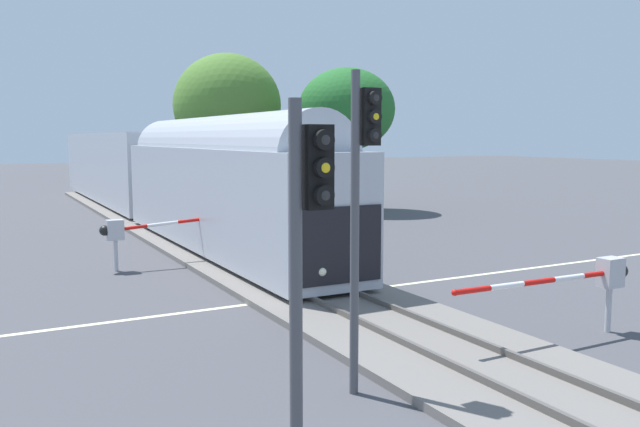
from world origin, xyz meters
The scene contains 10 objects.
ground_plane centered at (0.00, 0.00, 0.00)m, with size 220.00×220.00×0.00m, color #47474C.
road_centre_stripe centered at (0.00, 0.00, 0.00)m, with size 44.00×0.20×0.01m.
railway_track centered at (0.00, 0.00, 0.10)m, with size 4.40×80.00×0.32m.
commuter_train centered at (0.00, 18.95, 2.79)m, with size 3.04×43.72×5.16m.
crossing_gate_near centered at (3.97, -6.43, 1.39)m, with size 5.30×0.40×1.80m.
crossing_gate_far centered at (-3.78, 6.43, 1.43)m, with size 6.12×0.40×1.86m.
traffic_signal_median centered at (-2.68, -6.83, 3.87)m, with size 0.53×0.38×5.78m.
traffic_signal_near_left centered at (-5.27, -9.79, 3.41)m, with size 0.53×0.38×5.08m.
elm_centre_background centered at (6.01, 23.78, 6.68)m, with size 6.92×6.92×9.99m.
oak_far_right centered at (12.04, 18.85, 6.36)m, with size 6.02×6.02×8.93m.
Camera 1 is at (-8.71, -16.58, 4.63)m, focal length 36.60 mm.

